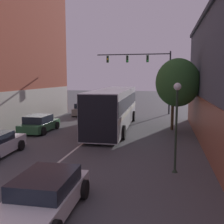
# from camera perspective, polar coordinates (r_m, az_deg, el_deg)

# --- Properties ---
(lane_center_line) EXTENTS (0.14, 44.35, 0.01)m
(lane_center_line) POSITION_cam_1_polar(r_m,az_deg,el_deg) (20.01, -3.72, -4.73)
(lane_center_line) COLOR silver
(lane_center_line) RESTS_ON ground_plane
(bus) EXTENTS (3.14, 12.59, 3.28)m
(bus) POSITION_cam_1_polar(r_m,az_deg,el_deg) (21.80, 0.44, 1.21)
(bus) COLOR #B7B7BC
(bus) RESTS_ON ground_plane
(hatchback_foreground) EXTENTS (2.15, 4.35, 1.23)m
(hatchback_foreground) POSITION_cam_1_polar(r_m,az_deg,el_deg) (8.77, -14.62, -17.28)
(hatchback_foreground) COLOR silver
(hatchback_foreground) RESTS_ON ground_plane
(parked_car_left_near) EXTENTS (2.47, 4.61, 1.38)m
(parked_car_left_near) POSITION_cam_1_polar(r_m,az_deg,el_deg) (30.00, -6.01, 0.62)
(parked_car_left_near) COLOR slate
(parked_car_left_near) RESTS_ON ground_plane
(parked_car_left_far) EXTENTS (2.05, 3.99, 1.33)m
(parked_car_left_far) POSITION_cam_1_polar(r_m,az_deg,el_deg) (21.39, -15.54, -2.49)
(parked_car_left_far) COLOR #285633
(parked_car_left_far) RESTS_ON ground_plane
(traffic_signal_gantry) EXTENTS (8.67, 0.36, 7.22)m
(traffic_signal_gantry) POSITION_cam_1_polar(r_m,az_deg,el_deg) (31.12, 7.35, 9.54)
(traffic_signal_gantry) COLOR black
(traffic_signal_gantry) RESTS_ON ground_plane
(street_lamp) EXTENTS (0.33, 0.33, 4.02)m
(street_lamp) POSITION_cam_1_polar(r_m,az_deg,el_deg) (11.85, 13.85, -1.56)
(street_lamp) COLOR #233323
(street_lamp) RESTS_ON ground_plane
(street_tree_near) EXTENTS (2.43, 2.19, 4.91)m
(street_tree_near) POSITION_cam_1_polar(r_m,az_deg,el_deg) (21.67, 13.18, 5.48)
(street_tree_near) COLOR #4C3823
(street_tree_near) RESTS_ON ground_plane
(street_tree_far) EXTENTS (3.24, 2.91, 5.65)m
(street_tree_far) POSITION_cam_1_polar(r_m,az_deg,el_deg) (20.03, 14.10, 6.21)
(street_tree_far) COLOR #4C3823
(street_tree_far) RESTS_ON ground_plane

